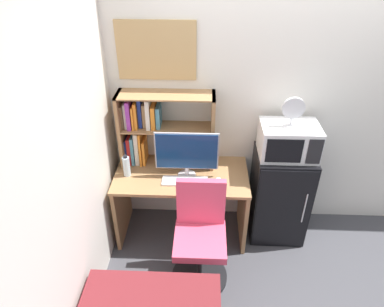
# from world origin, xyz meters

# --- Properties ---
(wall_back) EXTENTS (6.40, 0.04, 2.60)m
(wall_back) POSITION_xyz_m (0.40, 0.02, 1.30)
(wall_back) COLOR silver
(wall_back) RESTS_ON ground_plane
(wall_left) EXTENTS (0.04, 4.40, 2.60)m
(wall_left) POSITION_xyz_m (-1.62, -1.60, 1.30)
(wall_left) COLOR silver
(wall_left) RESTS_ON ground_plane
(desk) EXTENTS (1.25, 0.64, 0.74)m
(desk) POSITION_xyz_m (-0.93, -0.32, 0.51)
(desk) COLOR #997047
(desk) RESTS_ON ground_plane
(hutch_bookshelf) EXTENTS (0.88, 0.26, 0.72)m
(hutch_bookshelf) POSITION_xyz_m (-1.22, -0.12, 1.13)
(hutch_bookshelf) COLOR #997047
(hutch_bookshelf) RESTS_ON desk
(monitor) EXTENTS (0.57, 0.17, 0.45)m
(monitor) POSITION_xyz_m (-0.87, -0.34, 0.99)
(monitor) COLOR #B7B7BC
(monitor) RESTS_ON desk
(keyboard) EXTENTS (0.41, 0.14, 0.02)m
(keyboard) POSITION_xyz_m (-0.89, -0.45, 0.75)
(keyboard) COLOR silver
(keyboard) RESTS_ON desk
(computer_mouse) EXTENTS (0.06, 0.09, 0.03)m
(computer_mouse) POSITION_xyz_m (-0.58, -0.43, 0.76)
(computer_mouse) COLOR silver
(computer_mouse) RESTS_ON desk
(water_bottle) EXTENTS (0.07, 0.07, 0.22)m
(water_bottle) POSITION_xyz_m (-1.43, -0.36, 0.84)
(water_bottle) COLOR silver
(water_bottle) RESTS_ON desk
(mini_fridge) EXTENTS (0.53, 0.49, 0.94)m
(mini_fridge) POSITION_xyz_m (0.03, -0.27, 0.47)
(mini_fridge) COLOR black
(mini_fridge) RESTS_ON ground_plane
(microwave) EXTENTS (0.51, 0.37, 0.30)m
(microwave) POSITION_xyz_m (0.03, -0.26, 1.09)
(microwave) COLOR silver
(microwave) RESTS_ON mini_fridge
(desk_fan) EXTENTS (0.19, 0.11, 0.27)m
(desk_fan) POSITION_xyz_m (0.02, -0.27, 1.39)
(desk_fan) COLOR silver
(desk_fan) RESTS_ON microwave
(desk_chair) EXTENTS (0.50, 0.50, 0.96)m
(desk_chair) POSITION_xyz_m (-0.74, -0.83, 0.42)
(desk_chair) COLOR black
(desk_chair) RESTS_ON ground_plane
(wall_corkboard) EXTENTS (0.68, 0.02, 0.50)m
(wall_corkboard) POSITION_xyz_m (-1.14, -0.01, 1.80)
(wall_corkboard) COLOR tan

